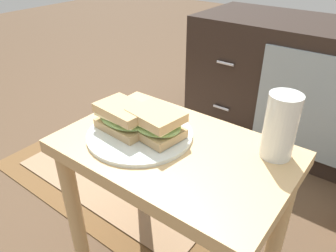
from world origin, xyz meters
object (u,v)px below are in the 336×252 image
at_px(tv_cabinet, 298,86).
at_px(plate, 140,134).
at_px(sandwich_front, 124,118).
at_px(sandwich_back, 155,124).
at_px(beer_glass, 280,128).

xyz_separation_m(tv_cabinet, plate, (-0.11, -0.96, 0.17)).
bearing_deg(tv_cabinet, sandwich_front, -98.99).
height_order(tv_cabinet, sandwich_front, tv_cabinet).
bearing_deg(plate, sandwich_back, 13.68).
bearing_deg(plate, sandwich_front, -166.32).
bearing_deg(sandwich_front, beer_glass, 21.71).
relative_size(tv_cabinet, sandwich_back, 6.61).
bearing_deg(sandwich_front, sandwich_back, 13.68).
height_order(plate, sandwich_back, sandwich_back).
relative_size(tv_cabinet, plate, 3.63).
xyz_separation_m(plate, sandwich_back, (0.04, 0.01, 0.04)).
distance_m(sandwich_front, beer_glass, 0.37).
bearing_deg(tv_cabinet, plate, -96.62).
relative_size(sandwich_back, beer_glass, 0.95).
bearing_deg(sandwich_back, plate, -166.32).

